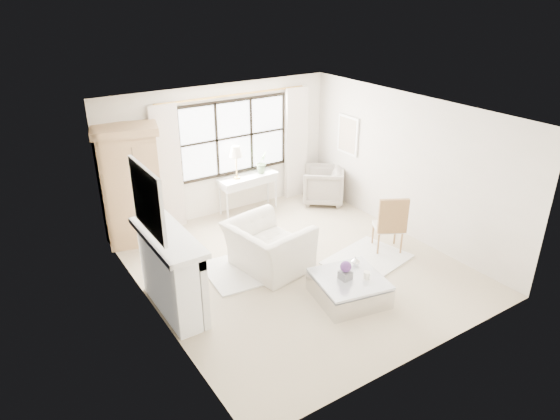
{
  "coord_description": "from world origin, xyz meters",
  "views": [
    {
      "loc": [
        -4.31,
        -6.09,
        4.49
      ],
      "look_at": [
        -0.22,
        0.2,
        1.05
      ],
      "focal_mm": 32.0,
      "sensor_mm": 36.0,
      "label": 1
    }
  ],
  "objects_px": {
    "coffee_table": "(349,289)",
    "armoire": "(131,186)",
    "console_table": "(248,193)",
    "club_armchair": "(268,247)"
  },
  "relations": [
    {
      "from": "console_table",
      "to": "coffee_table",
      "type": "xyz_separation_m",
      "value": [
        -0.34,
        -3.71,
        -0.22
      ]
    },
    {
      "from": "console_table",
      "to": "armoire",
      "type": "bearing_deg",
      "value": 177.63
    },
    {
      "from": "console_table",
      "to": "coffee_table",
      "type": "bearing_deg",
      "value": -99.51
    },
    {
      "from": "console_table",
      "to": "club_armchair",
      "type": "xyz_separation_m",
      "value": [
        -0.9,
        -2.26,
        0.02
      ]
    },
    {
      "from": "armoire",
      "to": "coffee_table",
      "type": "xyz_separation_m",
      "value": [
        2.12,
        -3.62,
        -0.96
      ]
    },
    {
      "from": "club_armchair",
      "to": "coffee_table",
      "type": "xyz_separation_m",
      "value": [
        0.57,
        -1.45,
        -0.24
      ]
    },
    {
      "from": "armoire",
      "to": "console_table",
      "type": "distance_m",
      "value": 2.57
    },
    {
      "from": "armoire",
      "to": "coffee_table",
      "type": "height_order",
      "value": "armoire"
    },
    {
      "from": "coffee_table",
      "to": "armoire",
      "type": "bearing_deg",
      "value": 131.58
    },
    {
      "from": "console_table",
      "to": "club_armchair",
      "type": "bearing_deg",
      "value": -116.17
    }
  ]
}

